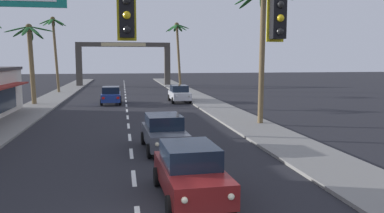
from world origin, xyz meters
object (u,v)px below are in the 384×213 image
at_px(sedan_oncoming_far, 111,95).
at_px(palm_left_farthest, 54,38).
at_px(palm_left_third, 31,50).
at_px(sedan_parked_nearest_kerb, 179,94).
at_px(palm_right_farthest, 178,42).
at_px(sedan_third_in_queue, 164,132).
at_px(traffic_signal_mast, 282,41).
at_px(palm_right_second, 263,28).
at_px(town_gateway_arch, 124,58).
at_px(sedan_lead_at_stop_bar, 190,171).

xyz_separation_m(sedan_oncoming_far, palm_left_farthest, (-7.17, 13.47, 6.04)).
bearing_deg(palm_left_farthest, palm_left_third, -90.14).
distance_m(sedan_parked_nearest_kerb, palm_right_farthest, 15.46).
relative_size(palm_left_third, palm_left_farthest, 0.79).
relative_size(sedan_oncoming_far, palm_right_farthest, 0.48).
relative_size(sedan_third_in_queue, palm_right_farthest, 0.49).
bearing_deg(traffic_signal_mast, palm_left_farthest, 105.41).
height_order(sedan_oncoming_far, palm_left_farthest, palm_left_farthest).
relative_size(traffic_signal_mast, sedan_oncoming_far, 2.34).
bearing_deg(sedan_oncoming_far, sedan_parked_nearest_kerb, 4.58).
relative_size(palm_left_third, palm_right_second, 0.83).
bearing_deg(palm_right_farthest, sedan_oncoming_far, -120.21).
height_order(sedan_oncoming_far, town_gateway_arch, town_gateway_arch).
height_order(sedan_oncoming_far, sedan_parked_nearest_kerb, same).
bearing_deg(sedan_parked_nearest_kerb, sedan_oncoming_far, -175.42).
bearing_deg(palm_left_third, traffic_signal_mast, -68.23).
relative_size(sedan_lead_at_stop_bar, sedan_parked_nearest_kerb, 1.01).
xyz_separation_m(sedan_lead_at_stop_bar, sedan_parked_nearest_kerb, (3.63, 27.35, 0.00)).
distance_m(traffic_signal_mast, sedan_parked_nearest_kerb, 30.64).
height_order(traffic_signal_mast, sedan_oncoming_far, traffic_signal_mast).
bearing_deg(sedan_third_in_queue, palm_right_farthest, 80.87).
height_order(palm_right_second, town_gateway_arch, palm_right_second).
distance_m(sedan_lead_at_stop_bar, sedan_parked_nearest_kerb, 27.59).
height_order(sedan_third_in_queue, town_gateway_arch, town_gateway_arch).
xyz_separation_m(sedan_third_in_queue, sedan_parked_nearest_kerb, (3.74, 20.66, 0.00)).
bearing_deg(sedan_oncoming_far, palm_right_second, -54.74).
height_order(palm_left_third, palm_right_second, palm_right_second).
bearing_deg(sedan_parked_nearest_kerb, palm_left_farthest, 137.08).
bearing_deg(palm_right_second, palm_left_third, 140.24).
height_order(traffic_signal_mast, town_gateway_arch, town_gateway_arch).
distance_m(traffic_signal_mast, sedan_oncoming_far, 30.42).
distance_m(palm_right_second, palm_right_farthest, 28.99).
height_order(palm_left_third, palm_left_farthest, palm_left_farthest).
relative_size(sedan_parked_nearest_kerb, town_gateway_arch, 0.30).
height_order(sedan_lead_at_stop_bar, palm_right_farthest, palm_right_farthest).
bearing_deg(sedan_oncoming_far, sedan_lead_at_stop_bar, -83.39).
bearing_deg(sedan_lead_at_stop_bar, palm_right_farthest, 82.47).
bearing_deg(town_gateway_arch, palm_right_second, -77.83).
bearing_deg(town_gateway_arch, palm_left_farthest, -125.06).
bearing_deg(palm_right_farthest, palm_left_farthest, -175.22).
relative_size(traffic_signal_mast, town_gateway_arch, 0.70).
xyz_separation_m(sedan_lead_at_stop_bar, sedan_oncoming_far, (-3.11, 26.81, 0.00)).
bearing_deg(palm_right_second, sedan_parked_nearest_kerb, 102.58).
distance_m(traffic_signal_mast, palm_right_second, 16.56).
bearing_deg(palm_right_second, sedan_third_in_queue, -139.71).
relative_size(palm_left_third, town_gateway_arch, 0.51).
relative_size(sedan_lead_at_stop_bar, sedan_third_in_queue, 1.00).
bearing_deg(palm_left_third, palm_right_farthest, 42.78).
height_order(palm_left_farthest, town_gateway_arch, palm_left_farthest).
xyz_separation_m(sedan_parked_nearest_kerb, palm_right_second, (3.28, -14.71, 5.43)).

